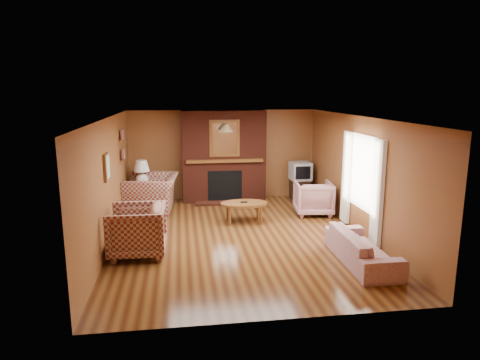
{
  "coord_description": "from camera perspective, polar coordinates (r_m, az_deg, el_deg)",
  "views": [
    {
      "loc": [
        -1.14,
        -8.17,
        2.91
      ],
      "look_at": [
        0.1,
        0.6,
        1.05
      ],
      "focal_mm": 32.0,
      "sensor_mm": 36.0,
      "label": 1
    }
  ],
  "objects": [
    {
      "name": "coffee_table",
      "position": [
        9.53,
        0.53,
        -3.3
      ],
      "size": [
        1.04,
        0.65,
        0.49
      ],
      "color": "brown",
      "rests_on": "floor"
    },
    {
      "name": "floral_sofa",
      "position": [
        7.7,
        15.97,
        -8.67
      ],
      "size": [
        0.74,
        1.85,
        0.54
      ],
      "primitive_type": "imported",
      "rotation": [
        0.0,
        0.0,
        1.56
      ],
      "color": "#C6AF99",
      "rests_on": "floor"
    },
    {
      "name": "bookshelf",
      "position": [
        10.23,
        -15.33,
        4.46
      ],
      "size": [
        0.09,
        0.55,
        0.71
      ],
      "color": "brown",
      "rests_on": "wall_left"
    },
    {
      "name": "crt_tv",
      "position": [
        11.61,
        8.05,
        1.2
      ],
      "size": [
        0.55,
        0.54,
        0.48
      ],
      "color": "#B1B4B9",
      "rests_on": "tv_stand"
    },
    {
      "name": "botanical_print",
      "position": [
        8.09,
        -17.35,
        1.66
      ],
      "size": [
        0.05,
        0.4,
        0.5
      ],
      "color": "brown",
      "rests_on": "wall_left"
    },
    {
      "name": "fireplace",
      "position": [
        11.34,
        -2.18,
        3.1
      ],
      "size": [
        2.2,
        0.82,
        2.4
      ],
      "color": "#4C1A10",
      "rests_on": "floor"
    },
    {
      "name": "window_right",
      "position": [
        8.92,
        15.9,
        -0.12
      ],
      "size": [
        0.1,
        1.85,
        2.0
      ],
      "color": "silver",
      "rests_on": "wall_right"
    },
    {
      "name": "ceiling",
      "position": [
        8.26,
        -0.08,
        8.34
      ],
      "size": [
        6.5,
        6.5,
        0.0
      ],
      "primitive_type": "plane",
      "rotation": [
        3.14,
        0.0,
        0.0
      ],
      "color": "white",
      "rests_on": "wall_back"
    },
    {
      "name": "floor",
      "position": [
        8.75,
        -0.08,
        -7.56
      ],
      "size": [
        6.5,
        6.5,
        0.0
      ],
      "primitive_type": "plane",
      "color": "#41200D",
      "rests_on": "ground"
    },
    {
      "name": "floral_armchair",
      "position": [
        10.34,
        9.74,
        -2.36
      ],
      "size": [
        0.95,
        0.97,
        0.79
      ],
      "primitive_type": "imported",
      "rotation": [
        0.0,
        0.0,
        3.02
      ],
      "color": "#C6AF99",
      "rests_on": "floor"
    },
    {
      "name": "wall_front",
      "position": [
        5.33,
        4.81,
        -6.87
      ],
      "size": [
        6.5,
        0.0,
        6.5
      ],
      "primitive_type": "plane",
      "rotation": [
        -1.57,
        0.0,
        0.0
      ],
      "color": "brown",
      "rests_on": "floor"
    },
    {
      "name": "wall_left",
      "position": [
        8.45,
        -17.11,
        -0.33
      ],
      "size": [
        0.0,
        6.5,
        6.5
      ],
      "primitive_type": "plane",
      "rotation": [
        1.57,
        0.0,
        1.57
      ],
      "color": "brown",
      "rests_on": "floor"
    },
    {
      "name": "plaid_loveseat",
      "position": [
        10.59,
        -11.66,
        -1.84
      ],
      "size": [
        1.32,
        1.48,
        0.89
      ],
      "primitive_type": "imported",
      "rotation": [
        0.0,
        0.0,
        -1.66
      ],
      "color": "maroon",
      "rests_on": "floor"
    },
    {
      "name": "plaid_armchair",
      "position": [
        7.9,
        -13.59,
        -6.58
      ],
      "size": [
        1.02,
        0.99,
        0.91
      ],
      "primitive_type": "imported",
      "rotation": [
        0.0,
        0.0,
        -1.59
      ],
      "color": "maroon",
      "rests_on": "floor"
    },
    {
      "name": "tv_stand",
      "position": [
        11.72,
        7.97,
        -1.26
      ],
      "size": [
        0.52,
        0.48,
        0.54
      ],
      "primitive_type": "cube",
      "rotation": [
        0.0,
        0.0,
        -0.06
      ],
      "color": "black",
      "rests_on": "floor"
    },
    {
      "name": "wall_back",
      "position": [
        11.6,
        -2.31,
        3.38
      ],
      "size": [
        6.5,
        0.0,
        6.5
      ],
      "primitive_type": "plane",
      "rotation": [
        1.57,
        0.0,
        0.0
      ],
      "color": "brown",
      "rests_on": "floor"
    },
    {
      "name": "pendant_light",
      "position": [
        10.57,
        -1.83,
        6.93
      ],
      "size": [
        0.36,
        0.36,
        0.48
      ],
      "color": "black",
      "rests_on": "ceiling"
    },
    {
      "name": "side_table",
      "position": [
        10.98,
        -12.82,
        -2.24
      ],
      "size": [
        0.46,
        0.46,
        0.58
      ],
      "primitive_type": "cube",
      "rotation": [
        0.0,
        0.0,
        -0.07
      ],
      "color": "brown",
      "rests_on": "floor"
    },
    {
      "name": "wall_right",
      "position": [
        9.11,
        15.7,
        0.6
      ],
      "size": [
        0.0,
        6.5,
        6.5
      ],
      "primitive_type": "plane",
      "rotation": [
        1.57,
        0.0,
        -1.57
      ],
      "color": "brown",
      "rests_on": "floor"
    },
    {
      "name": "table_lamp",
      "position": [
        10.84,
        -12.98,
        1.09
      ],
      "size": [
        0.39,
        0.39,
        0.64
      ],
      "color": "white",
      "rests_on": "side_table"
    }
  ]
}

